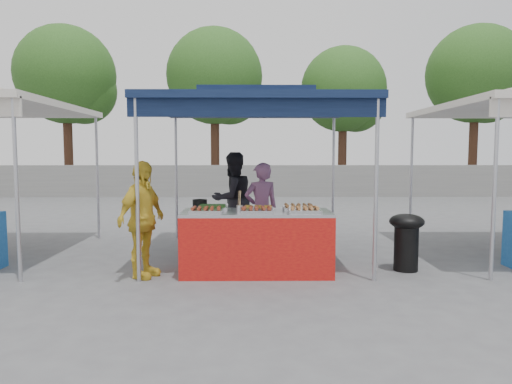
{
  "coord_description": "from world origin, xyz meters",
  "views": [
    {
      "loc": [
        -0.08,
        -6.2,
        1.62
      ],
      "look_at": [
        0.0,
        0.6,
        1.05
      ],
      "focal_mm": 32.0,
      "sensor_mm": 36.0,
      "label": 1
    }
  ],
  "objects_px": {
    "helper_man": "(233,199)",
    "customer_person": "(142,219)",
    "cooking_pot": "(200,204)",
    "vendor_table": "(257,242)",
    "wok_burner": "(406,237)",
    "vendor_woman": "(261,210)"
  },
  "relations": [
    {
      "from": "helper_man",
      "to": "customer_person",
      "type": "distance_m",
      "value": 2.35
    },
    {
      "from": "cooking_pot",
      "to": "helper_man",
      "type": "xyz_separation_m",
      "value": [
        0.41,
        1.54,
        -0.08
      ]
    },
    {
      "from": "customer_person",
      "to": "vendor_table",
      "type": "bearing_deg",
      "value": -59.43
    },
    {
      "from": "cooking_pot",
      "to": "wok_burner",
      "type": "height_order",
      "value": "cooking_pot"
    },
    {
      "from": "vendor_table",
      "to": "customer_person",
      "type": "height_order",
      "value": "customer_person"
    },
    {
      "from": "vendor_table",
      "to": "vendor_woman",
      "type": "distance_m",
      "value": 1.04
    },
    {
      "from": "vendor_woman",
      "to": "helper_man",
      "type": "distance_m",
      "value": 1.03
    },
    {
      "from": "vendor_table",
      "to": "helper_man",
      "type": "relative_size",
      "value": 1.21
    },
    {
      "from": "vendor_woman",
      "to": "vendor_table",
      "type": "bearing_deg",
      "value": 69.61
    },
    {
      "from": "helper_man",
      "to": "vendor_table",
      "type": "bearing_deg",
      "value": 65.73
    },
    {
      "from": "wok_burner",
      "to": "vendor_woman",
      "type": "xyz_separation_m",
      "value": [
        -1.99,
        0.87,
        0.27
      ]
    },
    {
      "from": "cooking_pot",
      "to": "wok_burner",
      "type": "distance_m",
      "value": 2.93
    },
    {
      "from": "cooking_pot",
      "to": "helper_man",
      "type": "height_order",
      "value": "helper_man"
    },
    {
      "from": "vendor_table",
      "to": "cooking_pot",
      "type": "xyz_separation_m",
      "value": [
        -0.8,
        0.35,
        0.49
      ]
    },
    {
      "from": "cooking_pot",
      "to": "vendor_table",
      "type": "bearing_deg",
      "value": -23.8
    },
    {
      "from": "vendor_woman",
      "to": "helper_man",
      "type": "bearing_deg",
      "value": -77.2
    },
    {
      "from": "vendor_table",
      "to": "customer_person",
      "type": "bearing_deg",
      "value": -172.8
    },
    {
      "from": "vendor_table",
      "to": "helper_man",
      "type": "xyz_separation_m",
      "value": [
        -0.4,
        1.89,
        0.4
      ]
    },
    {
      "from": "cooking_pot",
      "to": "vendor_woman",
      "type": "xyz_separation_m",
      "value": [
        0.89,
        0.63,
        -0.17
      ]
    },
    {
      "from": "vendor_table",
      "to": "vendor_woman",
      "type": "bearing_deg",
      "value": 85.02
    },
    {
      "from": "helper_man",
      "to": "wok_burner",
      "type": "bearing_deg",
      "value": 108.22
    },
    {
      "from": "wok_burner",
      "to": "helper_man",
      "type": "xyz_separation_m",
      "value": [
        -2.48,
        1.77,
        0.35
      ]
    }
  ]
}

